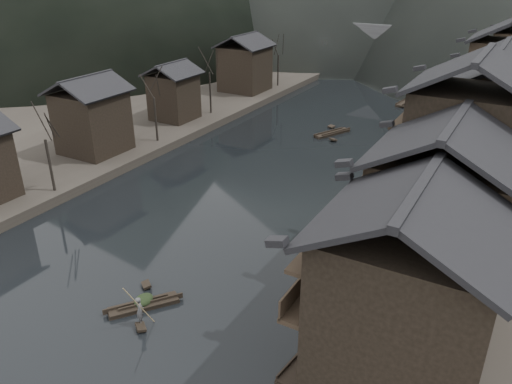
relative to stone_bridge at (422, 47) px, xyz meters
The scene contains 12 objects.
water 72.18m from the stone_bridge, 90.00° to the right, with size 300.00×300.00×0.00m, color black.
left_bank 47.64m from the stone_bridge, 137.56° to the right, with size 40.00×200.00×1.20m, color #2D2823.
stilt_houses 55.79m from the stone_bridge, 71.91° to the right, with size 9.00×67.60×15.54m.
left_houses 55.79m from the stone_bridge, 111.56° to the right, with size 8.10×53.20×8.73m.
bare_trees 55.29m from the stone_bridge, 107.91° to the right, with size 3.92×60.40×7.85m.
moored_sampans 58.70m from the stone_bridge, 78.13° to the right, with size 3.08×48.25×0.47m.
midriver_boats 25.80m from the stone_bridge, 84.47° to the right, with size 9.33×34.85×0.45m.
stone_bridge is the anchor object (origin of this frame).
hero_sampan 79.57m from the stone_bridge, 88.97° to the right, with size 3.57×4.41×0.43m.
cargo_heap 79.35m from the stone_bridge, 89.07° to the right, with size 1.07×1.41×0.64m, color black.
boatman 80.90m from the stone_bridge, 88.27° to the right, with size 0.67×0.44×1.84m, color #505052.
bamboo_pole 80.82m from the stone_bridge, 88.13° to the right, with size 0.06×0.06×4.29m, color #8C7A51.
Camera 1 is at (20.39, -26.19, 20.31)m, focal length 35.00 mm.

